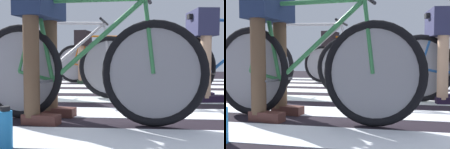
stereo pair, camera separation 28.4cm
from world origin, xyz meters
TOP-DOWN VIEW (x-y plane):
  - ground at (0.00, 0.00)m, footprint 18.00×14.00m
  - crosswalk_markings at (-0.06, 0.05)m, footprint 5.42×6.52m
  - bicycle_1_of_4 at (-0.23, -1.07)m, footprint 1.72×0.55m
  - cyclist_1_of_4 at (-0.53, -1.01)m, footprint 0.38×0.45m
  - cyclist_2_of_4 at (0.88, 0.06)m, footprint 0.36×0.43m
  - bicycle_3_of_4 at (-0.64, 0.18)m, footprint 1.74×0.52m
  - bicycle_4_of_4 at (-0.49, 2.14)m, footprint 1.73×0.52m
  - cyclist_4_of_4 at (-0.80, 2.18)m, footprint 0.36×0.44m
  - water_bottle at (-0.49, -1.70)m, footprint 0.07×0.07m

SIDE VIEW (x-z plane):
  - ground at x=0.00m, z-range 0.00..0.02m
  - crosswalk_markings at x=-0.06m, z-range 0.02..0.02m
  - water_bottle at x=-0.49m, z-range 0.01..0.23m
  - bicycle_1_of_4 at x=-0.23m, z-range -0.06..0.87m
  - bicycle_3_of_4 at x=-0.64m, z-range -0.06..0.87m
  - bicycle_4_of_4 at x=-0.49m, z-range -0.06..0.87m
  - cyclist_2_of_4 at x=0.88m, z-range 0.16..1.13m
  - cyclist_4_of_4 at x=-0.80m, z-range 0.16..1.14m
  - cyclist_1_of_4 at x=-0.53m, z-range 0.17..1.20m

